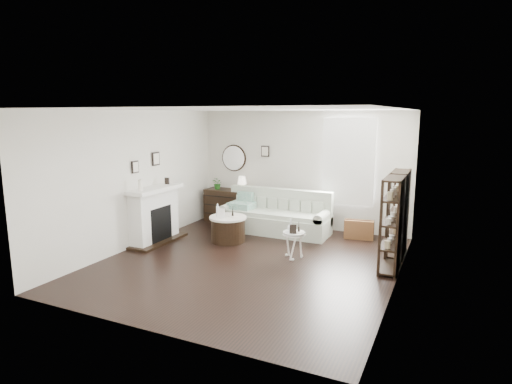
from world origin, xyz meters
The scene contains 18 objects.
room centered at (0.73, 2.70, 1.60)m, with size 5.50×5.50×5.50m.
fireplace centered at (-2.32, 0.30, 0.54)m, with size 0.50×1.40×1.84m.
shelf_unit_far centered at (2.33, 1.55, 0.80)m, with size 0.30×0.80×1.60m.
shelf_unit_near centered at (2.33, 0.65, 0.80)m, with size 0.30×0.80×1.60m.
sofa centered at (-0.35, 2.08, 0.31)m, with size 2.44×0.85×0.95m.
quilt centered at (-1.15, 1.95, 0.56)m, with size 0.55×0.45×0.14m, color #278F6E.
suitcase centered at (1.47, 2.30, 0.20)m, with size 0.61×0.20×0.41m, color brown.
dresser centered at (-1.74, 2.47, 0.40)m, with size 1.20×0.51×0.80m.
table_lamp centered at (-1.40, 2.47, 0.97)m, with size 0.22×0.22×0.35m, color white, non-canonical shape.
potted_plant centered at (-2.04, 2.42, 0.94)m, with size 0.26×0.23×0.29m, color #205A19.
drum_table centered at (-0.96, 0.95, 0.27)m, with size 0.77×0.77×0.53m.
pedestal_table centered at (0.64, 0.53, 0.46)m, with size 0.42×0.42×0.50m.
eiffel_drum centered at (-0.88, 1.01, 0.63)m, with size 0.11×0.11×0.19m, color black, non-canonical shape.
bottle_drum centered at (-1.16, 0.87, 0.67)m, with size 0.06×0.06×0.28m, color silver.
card_frame_drum centered at (-1.02, 0.76, 0.64)m, with size 0.15×0.01×0.20m, color white.
eiffel_ped centered at (0.72, 0.56, 0.59)m, with size 0.10×0.10×0.17m, color black, non-canonical shape.
flask_ped centered at (0.57, 0.55, 0.62)m, with size 0.13×0.13×0.24m, color silver, non-canonical shape.
card_frame_ped centered at (0.66, 0.42, 0.58)m, with size 0.12×0.01×0.16m, color black.
Camera 1 is at (3.19, -6.60, 2.62)m, focal length 30.00 mm.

